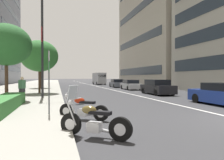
# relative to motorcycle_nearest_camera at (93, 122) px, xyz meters

# --- Properties ---
(sidewalk_right_plaza) EXTENTS (160.00, 10.44, 0.15)m
(sidewalk_right_plaza) POSITION_rel_motorcycle_nearest_camera_xyz_m (30.23, 5.78, -0.37)
(sidewalk_right_plaza) COLOR gray
(sidewalk_right_plaza) RESTS_ON ground
(lane_centre_stripe) EXTENTS (110.00, 0.16, 0.01)m
(lane_centre_stripe) POSITION_rel_motorcycle_nearest_camera_xyz_m (35.23, -6.21, -0.44)
(lane_centre_stripe) COLOR silver
(lane_centre_stripe) RESTS_ON ground
(motorcycle_nearest_camera) EXTENTS (1.46, 1.84, 1.49)m
(motorcycle_nearest_camera) POSITION_rel_motorcycle_nearest_camera_xyz_m (0.00, 0.00, 0.00)
(motorcycle_nearest_camera) COLOR black
(motorcycle_nearest_camera) RESTS_ON ground
(motorcycle_by_sign_pole) EXTENTS (1.33, 1.85, 1.09)m
(motorcycle_by_sign_pole) POSITION_rel_motorcycle_nearest_camera_xyz_m (2.51, -0.02, -0.03)
(motorcycle_by_sign_pole) COLOR black
(motorcycle_by_sign_pole) RESTS_ON ground
(car_approaching_light) EXTENTS (4.34, 1.96, 1.48)m
(car_approaching_light) POSITION_rel_motorcycle_nearest_camera_xyz_m (12.47, -8.67, 0.25)
(car_approaching_light) COLOR black
(car_approaching_light) RESTS_ON ground
(car_lead_in_lane) EXTENTS (4.58, 2.00, 1.34)m
(car_lead_in_lane) POSITION_rel_motorcycle_nearest_camera_xyz_m (20.53, -8.87, 0.19)
(car_lead_in_lane) COLOR #B7B7BC
(car_lead_in_lane) RESTS_ON ground
(car_mid_block_traffic) EXTENTS (4.54, 2.01, 1.37)m
(car_mid_block_traffic) POSITION_rel_motorcycle_nearest_camera_xyz_m (27.25, -8.90, 0.20)
(car_mid_block_traffic) COLOR #4C515B
(car_mid_block_traffic) RESTS_ON ground
(delivery_van_ahead) EXTENTS (5.67, 2.23, 2.71)m
(delivery_van_ahead) POSITION_rel_motorcycle_nearest_camera_xyz_m (40.32, -8.48, 1.00)
(delivery_van_ahead) COLOR #B7B7BC
(delivery_van_ahead) RESTS_ON ground
(parking_sign_by_curb) EXTENTS (0.32, 0.06, 2.72)m
(parking_sign_by_curb) POSITION_rel_motorcycle_nearest_camera_xyz_m (3.31, 1.31, 1.40)
(parking_sign_by_curb) COLOR #47494C
(parking_sign_by_curb) RESTS_ON sidewalk_right_plaza
(street_lamp_with_banners) EXTENTS (1.26, 2.69, 8.46)m
(street_lamp_with_banners) POSITION_rel_motorcycle_nearest_camera_xyz_m (10.87, 1.71, 4.79)
(street_lamp_with_banners) COLOR #232326
(street_lamp_with_banners) RESTS_ON sidewalk_right_plaza
(clipped_hedge_bed) EXTENTS (5.79, 1.10, 0.63)m
(clipped_hedge_bed) POSITION_rel_motorcycle_nearest_camera_xyz_m (5.20, 3.49, 0.02)
(clipped_hedge_bed) COLOR #337033
(clipped_hedge_bed) RESTS_ON sidewalk_right_plaza
(street_tree_by_lamp_post) EXTENTS (3.30, 3.30, 5.16)m
(street_tree_by_lamp_post) POSITION_rel_motorcycle_nearest_camera_xyz_m (9.28, 4.28, 3.45)
(street_tree_by_lamp_post) COLOR #473323
(street_tree_by_lamp_post) RESTS_ON sidewalk_right_plaza
(street_tree_near_plaza_corner) EXTENTS (3.62, 3.62, 5.20)m
(street_tree_near_plaza_corner) POSITION_rel_motorcycle_nearest_camera_xyz_m (15.33, 2.67, 3.35)
(street_tree_near_plaza_corner) COLOR #473323
(street_tree_near_plaza_corner) RESTS_ON sidewalk_right_plaza
(street_tree_far_plaza) EXTENTS (2.89, 2.89, 5.08)m
(street_tree_far_plaza) POSITION_rel_motorcycle_nearest_camera_xyz_m (25.22, 3.33, 3.54)
(street_tree_far_plaza) COLOR #473323
(street_tree_far_plaza) RESTS_ON sidewalk_right_plaza
(pedestrian_on_plaza) EXTENTS (0.48, 0.44, 1.60)m
(pedestrian_on_plaza) POSITION_rel_motorcycle_nearest_camera_xyz_m (8.86, 3.24, 0.51)
(pedestrian_on_plaza) COLOR #2D2D33
(pedestrian_on_plaza) RESTS_ON sidewalk_right_plaza
(office_tower_far_left_down_avenue) EXTENTS (23.64, 14.36, 36.69)m
(office_tower_far_left_down_avenue) POSITION_rel_motorcycle_nearest_camera_xyz_m (33.41, -22.10, 17.90)
(office_tower_far_left_down_avenue) COLOR beige
(office_tower_far_left_down_avenue) RESTS_ON ground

